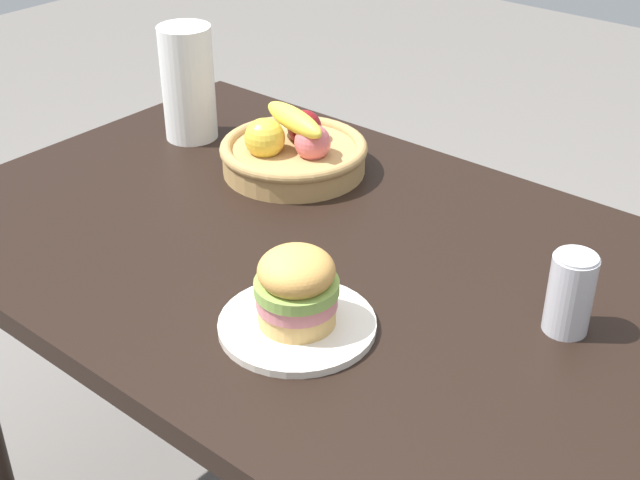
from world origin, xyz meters
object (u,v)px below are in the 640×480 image
Objects in this scene: plate at (297,325)px; sandwich at (297,287)px; fruit_basket at (293,151)px; paper_towel_roll at (188,83)px; soda_can at (570,293)px.

sandwich reaches higher than plate.
sandwich is 0.52m from fruit_basket.
paper_towel_roll reaches higher than sandwich.
plate is 1.84× the size of soda_can.
sandwich is 0.51× the size of paper_towel_roll.
soda_can is at bearing -7.52° from paper_towel_roll.
plate is 0.73m from paper_towel_roll.
soda_can reaches higher than plate.
fruit_basket is at bearing 2.95° from paper_towel_roll.
sandwich is at bearing -48.07° from fruit_basket.
soda_can is at bearing 39.51° from sandwich.
sandwich is at bearing -90.00° from plate.
sandwich is 0.73m from paper_towel_roll.
soda_can is at bearing 39.51° from plate.
fruit_basket is (-0.35, 0.38, 0.04)m from plate.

